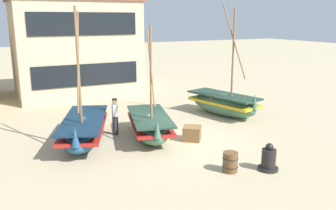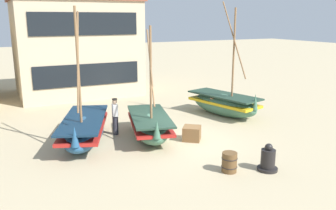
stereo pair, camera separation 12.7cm
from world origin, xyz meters
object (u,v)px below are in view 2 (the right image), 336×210
at_px(fisherman_by_hull, 115,117).
at_px(harbor_building_main, 76,46).
at_px(fishing_boat_near_left, 150,125).
at_px(capstan_winch, 268,160).
at_px(fishing_boat_centre_large, 84,129).
at_px(fishing_boat_far_right, 224,104).
at_px(wooden_barrel, 229,162).
at_px(cargo_crate, 192,133).

height_order(fisherman_by_hull, harbor_building_main, harbor_building_main).
distance_m(fishing_boat_near_left, fisherman_by_hull, 1.69).
bearing_deg(capstan_winch, fishing_boat_centre_large, 131.81).
bearing_deg(fishing_boat_far_right, capstan_winch, -113.06).
distance_m(fishing_boat_centre_large, wooden_barrel, 6.41).
bearing_deg(fisherman_by_hull, fishing_boat_near_left, -43.81).
bearing_deg(wooden_barrel, fishing_boat_centre_large, 126.19).
bearing_deg(capstan_winch, fishing_boat_near_left, 114.87).
bearing_deg(fishing_boat_near_left, wooden_barrel, -77.05).
height_order(fishing_boat_centre_large, wooden_barrel, fishing_boat_centre_large).
bearing_deg(cargo_crate, capstan_winch, -78.60).
distance_m(fisherman_by_hull, wooden_barrel, 6.10).
distance_m(wooden_barrel, cargo_crate, 3.46).
xyz_separation_m(fishing_boat_far_right, fisherman_by_hull, (-6.36, -0.53, 0.18)).
xyz_separation_m(fishing_boat_centre_large, fishing_boat_far_right, (7.90, 1.01, 0.05)).
relative_size(fishing_boat_centre_large, cargo_crate, 7.64).
height_order(fisherman_by_hull, cargo_crate, fisherman_by_hull).
xyz_separation_m(fishing_boat_centre_large, harbor_building_main, (2.12, 10.65, 2.68)).
height_order(fishing_boat_near_left, fishing_boat_centre_large, fishing_boat_centre_large).
distance_m(fishing_boat_far_right, capstan_winch, 7.25).
height_order(fishing_boat_centre_large, fishing_boat_far_right, fishing_boat_far_right).
xyz_separation_m(fishing_boat_near_left, wooden_barrel, (1.03, -4.50, -0.24)).
bearing_deg(fishing_boat_centre_large, fishing_boat_near_left, -13.64).
relative_size(fishing_boat_far_right, capstan_winch, 6.13).
distance_m(fishing_boat_near_left, cargo_crate, 1.89).
distance_m(fishing_boat_near_left, capstan_winch, 5.50).
distance_m(fisherman_by_hull, capstan_winch, 7.09).
height_order(fishing_boat_near_left, fisherman_by_hull, fishing_boat_near_left).
height_order(fishing_boat_centre_large, harbor_building_main, harbor_building_main).
relative_size(fishing_boat_centre_large, harbor_building_main, 0.69).
relative_size(cargo_crate, harbor_building_main, 0.09).
bearing_deg(fishing_boat_far_right, fishing_boat_centre_large, -172.68).
bearing_deg(wooden_barrel, harbor_building_main, 95.97).
relative_size(capstan_winch, harbor_building_main, 0.12).
bearing_deg(cargo_crate, wooden_barrel, -98.12).
bearing_deg(cargo_crate, fishing_boat_far_right, 37.22).
height_order(capstan_winch, wooden_barrel, capstan_winch).
xyz_separation_m(wooden_barrel, cargo_crate, (0.49, 3.42, -0.04)).
distance_m(fishing_boat_near_left, fishing_boat_far_right, 5.42).
relative_size(capstan_winch, wooden_barrel, 1.40).
height_order(wooden_barrel, harbor_building_main, harbor_building_main).
relative_size(fishing_boat_centre_large, fishing_boat_far_right, 0.94).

